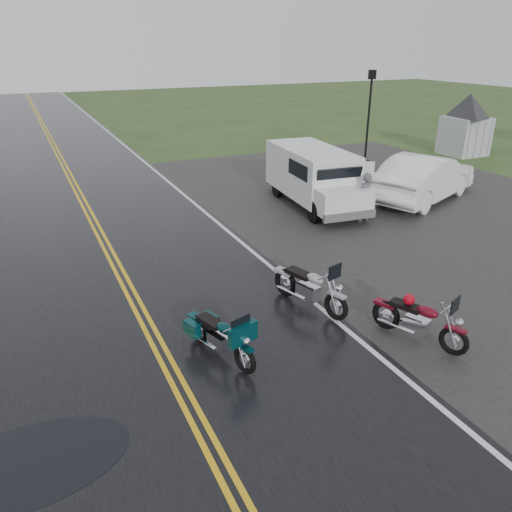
{
  "coord_description": "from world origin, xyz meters",
  "views": [
    {
      "loc": [
        -1.86,
        -7.85,
        5.7
      ],
      "look_at": [
        2.8,
        2.0,
        1.0
      ],
      "focal_mm": 35.0,
      "sensor_mm": 36.0,
      "label": 1
    }
  ],
  "objects_px": {
    "motorcycle_red": "(456,331)",
    "van_white": "(316,193)",
    "lamp_post_far_right": "(369,117)",
    "motorcycle_teal": "(245,349)",
    "motorcycle_silver": "(337,296)",
    "sedan_white": "(424,178)",
    "visitor_center": "(469,109)",
    "person_at_van": "(364,198)"
  },
  "relations": [
    {
      "from": "visitor_center",
      "to": "van_white",
      "type": "xyz_separation_m",
      "value": [
        -13.19,
        -6.18,
        -1.33
      ]
    },
    {
      "from": "motorcycle_teal",
      "to": "lamp_post_far_right",
      "type": "height_order",
      "value": "lamp_post_far_right"
    },
    {
      "from": "sedan_white",
      "to": "motorcycle_silver",
      "type": "bearing_deg",
      "value": 104.83
    },
    {
      "from": "sedan_white",
      "to": "van_white",
      "type": "bearing_deg",
      "value": 72.58
    },
    {
      "from": "person_at_van",
      "to": "sedan_white",
      "type": "bearing_deg",
      "value": -175.73
    },
    {
      "from": "visitor_center",
      "to": "person_at_van",
      "type": "bearing_deg",
      "value": -149.79
    },
    {
      "from": "van_white",
      "to": "lamp_post_far_right",
      "type": "distance_m",
      "value": 10.13
    },
    {
      "from": "motorcycle_teal",
      "to": "motorcycle_silver",
      "type": "relative_size",
      "value": 0.89
    },
    {
      "from": "visitor_center",
      "to": "motorcycle_red",
      "type": "relative_size",
      "value": 7.91
    },
    {
      "from": "motorcycle_red",
      "to": "lamp_post_far_right",
      "type": "relative_size",
      "value": 0.45
    },
    {
      "from": "visitor_center",
      "to": "motorcycle_red",
      "type": "distance_m",
      "value": 20.57
    },
    {
      "from": "person_at_van",
      "to": "motorcycle_teal",
      "type": "bearing_deg",
      "value": 28.32
    },
    {
      "from": "motorcycle_red",
      "to": "lamp_post_far_right",
      "type": "height_order",
      "value": "lamp_post_far_right"
    },
    {
      "from": "motorcycle_red",
      "to": "visitor_center",
      "type": "bearing_deg",
      "value": 21.99
    },
    {
      "from": "motorcycle_teal",
      "to": "motorcycle_silver",
      "type": "height_order",
      "value": "motorcycle_silver"
    },
    {
      "from": "van_white",
      "to": "person_at_van",
      "type": "distance_m",
      "value": 1.68
    },
    {
      "from": "motorcycle_red",
      "to": "van_white",
      "type": "distance_m",
      "value": 8.09
    },
    {
      "from": "van_white",
      "to": "person_at_van",
      "type": "bearing_deg",
      "value": -15.02
    },
    {
      "from": "sedan_white",
      "to": "visitor_center",
      "type": "bearing_deg",
      "value": -77.25
    },
    {
      "from": "lamp_post_far_right",
      "to": "motorcycle_teal",
      "type": "bearing_deg",
      "value": -133.35
    },
    {
      "from": "visitor_center",
      "to": "motorcycle_teal",
      "type": "distance_m",
      "value": 22.84
    },
    {
      "from": "motorcycle_teal",
      "to": "sedan_white",
      "type": "bearing_deg",
      "value": 16.63
    },
    {
      "from": "motorcycle_silver",
      "to": "sedan_white",
      "type": "bearing_deg",
      "value": 21.18
    },
    {
      "from": "sedan_white",
      "to": "lamp_post_far_right",
      "type": "height_order",
      "value": "lamp_post_far_right"
    },
    {
      "from": "visitor_center",
      "to": "motorcycle_silver",
      "type": "distance_m",
      "value": 20.22
    },
    {
      "from": "van_white",
      "to": "lamp_post_far_right",
      "type": "xyz_separation_m",
      "value": [
        7.27,
        6.95,
        1.18
      ]
    },
    {
      "from": "van_white",
      "to": "lamp_post_far_right",
      "type": "bearing_deg",
      "value": 49.23
    },
    {
      "from": "visitor_center",
      "to": "person_at_van",
      "type": "height_order",
      "value": "visitor_center"
    },
    {
      "from": "motorcycle_red",
      "to": "person_at_van",
      "type": "relative_size",
      "value": 1.21
    },
    {
      "from": "motorcycle_silver",
      "to": "sedan_white",
      "type": "relative_size",
      "value": 0.4
    },
    {
      "from": "motorcycle_red",
      "to": "van_white",
      "type": "relative_size",
      "value": 0.37
    },
    {
      "from": "van_white",
      "to": "person_at_van",
      "type": "height_order",
      "value": "van_white"
    },
    {
      "from": "visitor_center",
      "to": "lamp_post_far_right",
      "type": "height_order",
      "value": "visitor_center"
    },
    {
      "from": "visitor_center",
      "to": "lamp_post_far_right",
      "type": "bearing_deg",
      "value": 172.64
    },
    {
      "from": "motorcycle_red",
      "to": "motorcycle_teal",
      "type": "relative_size",
      "value": 1.05
    },
    {
      "from": "motorcycle_silver",
      "to": "lamp_post_far_right",
      "type": "bearing_deg",
      "value": 34.77
    },
    {
      "from": "motorcycle_teal",
      "to": "lamp_post_far_right",
      "type": "distance_m",
      "value": 18.82
    },
    {
      "from": "person_at_van",
      "to": "lamp_post_far_right",
      "type": "height_order",
      "value": "lamp_post_far_right"
    },
    {
      "from": "motorcycle_teal",
      "to": "van_white",
      "type": "xyz_separation_m",
      "value": [
        5.6,
        6.69,
        0.5
      ]
    },
    {
      "from": "motorcycle_silver",
      "to": "motorcycle_teal",
      "type": "bearing_deg",
      "value": -177.24
    },
    {
      "from": "motorcycle_red",
      "to": "lamp_post_far_right",
      "type": "distance_m",
      "value": 17.42
    },
    {
      "from": "person_at_van",
      "to": "van_white",
      "type": "bearing_deg",
      "value": -32.67
    }
  ]
}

